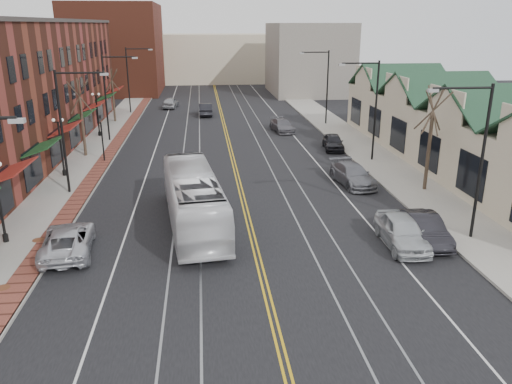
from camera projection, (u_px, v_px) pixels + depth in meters
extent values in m
plane|color=black|center=(272.00, 314.00, 19.68)|extent=(160.00, 160.00, 0.00)
cube|color=gray|center=(76.00, 176.00, 37.26)|extent=(4.00, 120.00, 0.15)
cube|color=gray|center=(386.00, 166.00, 39.73)|extent=(4.00, 120.00, 0.15)
cube|color=maroon|center=(1.00, 92.00, 41.40)|extent=(10.00, 50.00, 11.00)
cube|color=beige|center=(461.00, 137.00, 39.64)|extent=(8.00, 36.00, 4.60)
cube|color=maroon|center=(117.00, 49.00, 81.73)|extent=(14.00, 18.00, 14.00)
cube|color=beige|center=(212.00, 58.00, 98.30)|extent=(22.00, 14.00, 9.00)
cube|color=slate|center=(308.00, 59.00, 80.69)|extent=(12.00, 16.00, 11.00)
cube|color=#999999|center=(17.00, 121.00, 16.30)|extent=(0.50, 0.25, 0.15)
cylinder|color=black|center=(62.00, 133.00, 32.24)|extent=(0.16, 0.16, 8.00)
cylinder|color=black|center=(79.00, 73.00, 31.18)|extent=(3.00, 0.12, 0.12)
cube|color=#999999|center=(104.00, 74.00, 31.37)|extent=(0.50, 0.25, 0.15)
cylinder|color=black|center=(106.00, 98.00, 47.31)|extent=(0.16, 0.16, 8.00)
cylinder|color=black|center=(118.00, 57.00, 46.25)|extent=(3.00, 0.12, 0.12)
cube|color=#999999|center=(135.00, 58.00, 46.44)|extent=(0.50, 0.25, 0.15)
cylinder|color=black|center=(128.00, 80.00, 62.38)|extent=(0.16, 0.16, 8.00)
cylinder|color=black|center=(138.00, 49.00, 61.32)|extent=(3.00, 0.12, 0.12)
cube|color=#999999|center=(150.00, 50.00, 61.51)|extent=(0.50, 0.25, 0.15)
cylinder|color=black|center=(481.00, 164.00, 25.19)|extent=(0.16, 0.16, 8.00)
cylinder|color=black|center=(463.00, 88.00, 23.82)|extent=(3.00, 0.12, 0.12)
cube|color=#999999|center=(433.00, 91.00, 23.70)|extent=(0.50, 0.25, 0.15)
cylinder|color=black|center=(375.00, 111.00, 40.26)|extent=(0.16, 0.16, 8.00)
cylinder|color=black|center=(361.00, 63.00, 38.89)|extent=(3.00, 0.12, 0.12)
cube|color=#999999|center=(342.00, 65.00, 38.77)|extent=(0.50, 0.25, 0.15)
cylinder|color=black|center=(327.00, 88.00, 55.33)|extent=(0.16, 0.16, 8.00)
cylinder|color=black|center=(315.00, 52.00, 53.96)|extent=(3.00, 0.12, 0.12)
cube|color=#999999|center=(302.00, 53.00, 53.84)|extent=(0.50, 0.25, 0.15)
cylinder|color=black|center=(6.00, 238.00, 25.79)|extent=(0.28, 0.28, 0.40)
cylinder|color=black|center=(0.00, 205.00, 25.21)|extent=(0.14, 0.14, 4.00)
cylinder|color=black|center=(64.00, 173.00, 37.09)|extent=(0.28, 0.28, 0.40)
cylinder|color=black|center=(61.00, 149.00, 36.51)|extent=(0.14, 0.14, 4.00)
cube|color=black|center=(58.00, 122.00, 35.87)|extent=(0.60, 0.06, 0.06)
sphere|color=white|center=(53.00, 120.00, 35.80)|extent=(0.24, 0.24, 0.24)
sphere|color=white|center=(62.00, 120.00, 35.86)|extent=(0.24, 0.24, 0.24)
cylinder|color=black|center=(100.00, 134.00, 50.28)|extent=(0.28, 0.28, 0.40)
cylinder|color=black|center=(98.00, 116.00, 49.70)|extent=(0.14, 0.14, 4.00)
cube|color=black|center=(96.00, 96.00, 49.06)|extent=(0.60, 0.06, 0.06)
sphere|color=white|center=(92.00, 94.00, 48.98)|extent=(0.24, 0.24, 0.24)
sphere|color=white|center=(99.00, 94.00, 49.04)|extent=(0.24, 0.24, 0.24)
cylinder|color=#382B21|center=(83.00, 127.00, 42.05)|extent=(0.24, 0.24, 4.90)
cylinder|color=#382B21|center=(79.00, 97.00, 41.24)|extent=(0.58, 1.37, 2.90)
cylinder|color=#382B21|center=(79.00, 97.00, 41.24)|extent=(1.60, 0.66, 2.78)
cylinder|color=#382B21|center=(79.00, 97.00, 41.24)|extent=(0.53, 1.23, 2.96)
cylinder|color=#382B21|center=(79.00, 97.00, 41.24)|extent=(1.69, 1.03, 2.64)
cylinder|color=#382B21|center=(79.00, 97.00, 41.24)|extent=(1.78, 1.29, 2.48)
cylinder|color=#382B21|center=(114.00, 101.00, 57.18)|extent=(0.24, 0.24, 4.55)
cylinder|color=#382B21|center=(112.00, 80.00, 56.42)|extent=(0.55, 1.28, 2.69)
cylinder|color=#382B21|center=(112.00, 80.00, 56.42)|extent=(1.49, 0.62, 2.58)
cylinder|color=#382B21|center=(112.00, 80.00, 56.42)|extent=(0.50, 1.15, 2.75)
cylinder|color=#382B21|center=(112.00, 80.00, 56.42)|extent=(1.57, 0.97, 2.45)
cylinder|color=#382B21|center=(112.00, 80.00, 56.42)|extent=(1.66, 1.20, 2.30)
cylinder|color=#382B21|center=(428.00, 152.00, 33.27)|extent=(0.24, 0.24, 5.25)
cylinder|color=#382B21|center=(433.00, 111.00, 32.40)|extent=(0.61, 1.46, 3.10)
cylinder|color=#382B21|center=(433.00, 111.00, 32.40)|extent=(1.70, 0.70, 2.97)
cylinder|color=#382B21|center=(433.00, 111.00, 32.40)|extent=(0.56, 1.31, 3.17)
cylinder|color=#382B21|center=(433.00, 111.00, 32.40)|extent=(1.80, 1.10, 2.82)
cylinder|color=#382B21|center=(433.00, 111.00, 32.40)|extent=(1.90, 1.37, 2.65)
cylinder|color=#592D19|center=(3.00, 288.00, 21.31)|extent=(0.60, 0.60, 0.02)
cylinder|color=#592D19|center=(38.00, 240.00, 26.01)|extent=(0.60, 0.60, 0.02)
cylinder|color=black|center=(103.00, 142.00, 40.64)|extent=(0.12, 0.12, 3.20)
imported|color=black|center=(100.00, 120.00, 40.08)|extent=(0.18, 0.15, 0.90)
imported|color=white|center=(194.00, 199.00, 27.83)|extent=(3.92, 11.51, 3.14)
imported|color=silver|center=(68.00, 240.00, 24.67)|extent=(2.91, 5.29, 1.40)
imported|color=silver|center=(402.00, 231.00, 25.47)|extent=(2.08, 4.76, 1.60)
imported|color=black|center=(424.00, 229.00, 25.99)|extent=(1.69, 4.47, 1.45)
imported|color=slate|center=(353.00, 175.00, 35.31)|extent=(2.64, 5.23, 1.45)
imported|color=black|center=(333.00, 142.00, 45.22)|extent=(2.13, 4.27, 1.40)
imported|color=black|center=(206.00, 109.00, 62.09)|extent=(1.63, 4.61, 1.52)
imported|color=slate|center=(282.00, 125.00, 52.73)|extent=(2.45, 4.78, 1.33)
imported|color=#9B9DA1|center=(171.00, 103.00, 67.56)|extent=(2.27, 4.51, 1.47)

